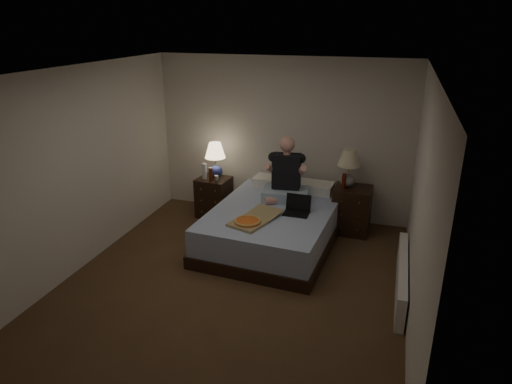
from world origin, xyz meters
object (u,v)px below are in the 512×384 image
(beer_bottle_right, at_px, (344,181))
(radiator, at_px, (402,277))
(nightstand_left, at_px, (214,197))
(person, at_px, (286,169))
(nightstand_right, at_px, (352,210))
(bed, at_px, (273,226))
(lamp_right, at_px, (348,168))
(pizza_box, at_px, (248,222))
(water_bottle, at_px, (204,171))
(lamp_left, at_px, (215,160))
(laptop, at_px, (297,206))
(beer_bottle_left, at_px, (211,175))
(soda_can, at_px, (216,179))

(beer_bottle_right, bearing_deg, radiator, -57.91)
(nightstand_left, distance_m, person, 1.44)
(nightstand_right, bearing_deg, nightstand_left, -176.81)
(radiator, bearing_deg, nightstand_left, 154.00)
(bed, xyz_separation_m, lamp_right, (0.91, 0.76, 0.71))
(person, height_order, pizza_box, person)
(bed, distance_m, water_bottle, 1.51)
(lamp_left, distance_m, person, 1.29)
(lamp_left, relative_size, radiator, 0.35)
(nightstand_left, relative_size, pizza_box, 0.84)
(bed, xyz_separation_m, laptop, (0.34, -0.08, 0.39))
(beer_bottle_left, bearing_deg, bed, -23.98)
(nightstand_right, bearing_deg, laptop, -127.78)
(water_bottle, bearing_deg, nightstand_left, 25.91)
(beer_bottle_right, xyz_separation_m, person, (-0.80, -0.26, 0.18))
(nightstand_right, distance_m, water_bottle, 2.34)
(nightstand_left, height_order, pizza_box, nightstand_left)
(soda_can, height_order, pizza_box, soda_can)
(lamp_right, relative_size, pizza_box, 0.74)
(bed, distance_m, beer_bottle_right, 1.22)
(beer_bottle_right, relative_size, laptop, 0.68)
(nightstand_right, distance_m, beer_bottle_right, 0.49)
(nightstand_left, relative_size, beer_bottle_right, 2.78)
(radiator, bearing_deg, soda_can, 155.36)
(nightstand_right, xyz_separation_m, person, (-0.93, -0.33, 0.65))
(laptop, bearing_deg, beer_bottle_right, 55.04)
(beer_bottle_right, distance_m, laptop, 0.92)
(laptop, relative_size, radiator, 0.21)
(lamp_right, bearing_deg, laptop, -124.27)
(lamp_right, xyz_separation_m, radiator, (0.84, -1.51, -0.78))
(person, xyz_separation_m, pizza_box, (-0.25, -0.99, -0.42))
(person, relative_size, radiator, 0.58)
(bed, relative_size, lamp_left, 3.80)
(nightstand_right, height_order, radiator, nightstand_right)
(bed, relative_size, nightstand_left, 3.33)
(bed, bearing_deg, water_bottle, 158.50)
(nightstand_left, height_order, person, person)
(beer_bottle_right, bearing_deg, nightstand_left, 179.51)
(nightstand_left, xyz_separation_m, person, (1.24, -0.28, 0.68))
(lamp_right, distance_m, pizza_box, 1.79)
(lamp_left, distance_m, lamp_right, 2.07)
(lamp_right, relative_size, person, 0.60)
(soda_can, bearing_deg, person, -7.11)
(water_bottle, height_order, person, person)
(lamp_left, relative_size, beer_bottle_right, 2.43)
(bed, bearing_deg, radiator, -19.47)
(water_bottle, bearing_deg, radiator, -24.13)
(laptop, bearing_deg, bed, 167.79)
(soda_can, bearing_deg, radiator, -24.64)
(lamp_left, xyz_separation_m, beer_bottle_right, (2.03, -0.10, -0.11))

